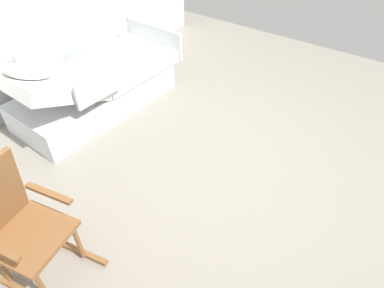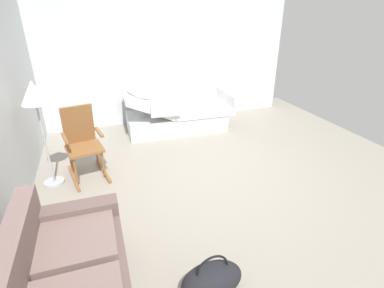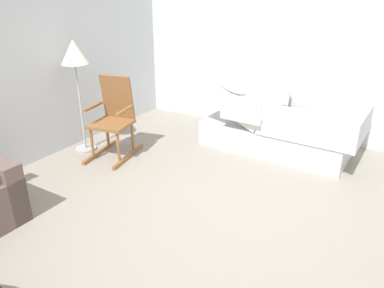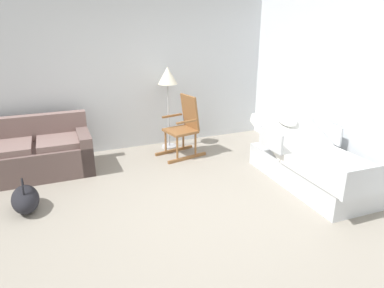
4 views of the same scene
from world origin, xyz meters
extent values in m
plane|color=gray|center=(0.00, 0.00, 0.00)|extent=(6.51, 6.51, 0.00)
cube|color=silver|center=(2.66, 0.00, 1.35)|extent=(0.10, 5.32, 2.70)
cube|color=silver|center=(1.94, 0.05, 0.17)|extent=(0.95, 1.96, 0.35)
cube|color=white|center=(1.92, -0.42, 0.42)|extent=(0.96, 1.19, 0.14)
cube|color=white|center=(1.96, 0.59, 0.60)|extent=(0.95, 0.96, 0.50)
ellipsoid|color=white|center=(1.97, 0.77, 0.82)|extent=(0.36, 0.51, 0.32)
cube|color=silver|center=(1.45, 0.38, 0.63)|extent=(0.06, 0.56, 0.28)
cube|color=silver|center=(2.46, 0.34, 0.63)|extent=(0.06, 0.56, 0.28)
cube|color=silver|center=(1.90, -1.02, 0.53)|extent=(0.95, 0.09, 0.36)
cylinder|color=black|center=(1.61, 0.86, 0.05)|extent=(0.10, 0.10, 0.10)
cylinder|color=black|center=(2.33, 0.84, 0.05)|extent=(0.10, 0.10, 0.10)
cylinder|color=black|center=(1.55, -0.73, 0.05)|extent=(0.10, 0.10, 0.10)
cylinder|color=black|center=(2.27, -0.76, 0.05)|extent=(0.10, 0.10, 0.10)
cube|color=#7F6660|center=(-1.31, 1.88, 0.49)|extent=(0.68, 0.65, 0.10)
cube|color=#7F6660|center=(-1.67, 2.27, 0.65)|extent=(1.60, 0.17, 0.40)
cube|color=#68534F|center=(-0.97, 1.92, 0.30)|extent=(0.19, 0.85, 0.60)
cube|color=brown|center=(0.57, 2.02, 0.03)|extent=(0.75, 0.19, 0.05)
cube|color=brown|center=(0.66, 1.59, 0.03)|extent=(0.75, 0.19, 0.05)
cylinder|color=brown|center=(0.47, 1.58, 0.25)|extent=(0.04, 0.04, 0.40)
cylinder|color=brown|center=(0.40, 1.96, 0.25)|extent=(0.04, 0.04, 0.40)
cylinder|color=brown|center=(0.83, 1.65, 0.25)|extent=(0.04, 0.04, 0.40)
cylinder|color=brown|center=(0.76, 2.03, 0.25)|extent=(0.04, 0.04, 0.40)
cube|color=brown|center=(0.61, 1.80, 0.45)|extent=(0.55, 0.56, 0.04)
cube|color=brown|center=(0.81, 1.84, 0.75)|extent=(0.20, 0.45, 0.60)
cube|color=brown|center=(0.64, 1.57, 0.67)|extent=(0.39, 0.12, 0.03)
cube|color=brown|center=(0.55, 2.03, 0.67)|extent=(0.39, 0.12, 0.03)
cylinder|color=#B2B5BA|center=(0.57, 2.28, 0.01)|extent=(0.28, 0.28, 0.03)
cylinder|color=#B2B5BA|center=(0.57, 2.28, 0.60)|extent=(0.03, 0.03, 1.15)
cone|color=silver|center=(0.57, 2.28, 1.33)|extent=(0.34, 0.34, 0.30)
ellipsoid|color=black|center=(-1.82, 0.83, 0.15)|extent=(0.35, 0.58, 0.30)
torus|color=black|center=(-1.82, 0.83, 0.28)|extent=(0.04, 0.30, 0.30)
camera|label=1|loc=(-1.06, 2.26, 2.48)|focal=31.87mm
camera|label=2|loc=(-3.45, 1.57, 2.30)|focal=27.38mm
camera|label=3|loc=(-2.62, -1.34, 2.06)|focal=33.94mm
camera|label=4|loc=(-1.38, -3.43, 2.22)|focal=32.08mm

